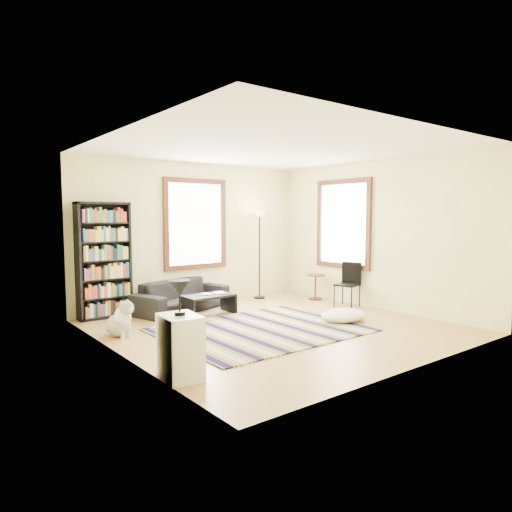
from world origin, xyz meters
TOP-DOWN VIEW (x-y plane):
  - floor at (0.00, 0.00)m, footprint 5.00×5.00m
  - ceiling at (0.00, 0.00)m, footprint 5.00×5.00m
  - wall_back at (0.00, 2.55)m, footprint 5.00×0.10m
  - wall_front at (0.00, -2.55)m, footprint 5.00×0.10m
  - wall_left at (-2.55, 0.00)m, footprint 0.10×5.00m
  - wall_right at (2.55, 0.00)m, footprint 0.10×5.00m
  - window_back at (0.00, 2.47)m, footprint 1.20×0.06m
  - window_right at (2.47, 0.80)m, footprint 0.06×1.20m
  - rug at (-0.32, -0.02)m, footprint 2.95×2.36m
  - sofa at (-0.55, 2.05)m, footprint 1.30×2.06m
  - bookshelf at (-1.91, 2.32)m, footprint 0.90×0.30m
  - coffee_table at (-0.36, 1.41)m, footprint 1.03×0.83m
  - book_a at (-0.46, 1.41)m, footprint 0.27×0.24m
  - book_b at (-0.21, 1.46)m, footprint 0.26×0.30m
  - floor_cushion at (1.15, -0.41)m, footprint 0.85×0.64m
  - floor_lamp at (1.37, 2.15)m, footprint 0.39×0.39m
  - side_table at (2.20, 1.30)m, footprint 0.46×0.46m
  - folding_chair at (2.15, 0.39)m, footprint 0.52×0.50m
  - white_cabinet at (-2.30, -1.14)m, footprint 0.44×0.54m
  - table_lamp at (-2.30, -1.14)m, footprint 0.31×0.31m
  - dog at (-2.18, 0.98)m, footprint 0.55×0.64m

SIDE VIEW (x-z plane):
  - floor at x=0.00m, z-range -0.10..0.00m
  - rug at x=-0.32m, z-range 0.00..0.02m
  - floor_cushion at x=1.15m, z-range 0.00..0.21m
  - coffee_table at x=-0.36m, z-range 0.00..0.36m
  - side_table at x=2.20m, z-range 0.00..0.54m
  - dog at x=-2.18m, z-range 0.00..0.54m
  - sofa at x=-0.55m, z-range 0.00..0.56m
  - white_cabinet at x=-2.30m, z-range 0.00..0.70m
  - book_b at x=-0.21m, z-range 0.36..0.38m
  - book_a at x=-0.46m, z-range 0.36..0.38m
  - folding_chair at x=2.15m, z-range 0.00..0.86m
  - table_lamp at x=-2.30m, z-range 0.70..1.08m
  - floor_lamp at x=1.37m, z-range 0.00..1.86m
  - bookshelf at x=-1.91m, z-range 0.00..2.00m
  - wall_back at x=0.00m, z-range 0.00..2.80m
  - wall_front at x=0.00m, z-range 0.00..2.80m
  - wall_left at x=-2.55m, z-range 0.00..2.80m
  - wall_right at x=2.55m, z-range 0.00..2.80m
  - window_back at x=0.00m, z-range 0.80..2.40m
  - window_right at x=2.47m, z-range 0.80..2.40m
  - ceiling at x=0.00m, z-range 2.80..2.90m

